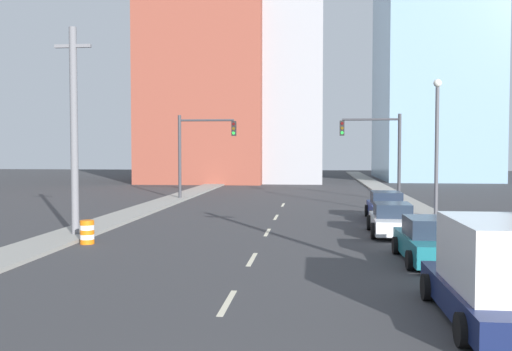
% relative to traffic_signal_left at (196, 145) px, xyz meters
% --- Properties ---
extents(sidewalk_left, '(2.11, 89.83, 0.14)m').
position_rel_traffic_signal_left_xyz_m(sidewalk_left, '(-1.64, 8.55, -4.07)').
color(sidewalk_left, gray).
rests_on(sidewalk_left, ground).
extents(sidewalk_right, '(2.11, 89.83, 0.14)m').
position_rel_traffic_signal_left_xyz_m(sidewalk_right, '(15.24, 8.55, -4.07)').
color(sidewalk_right, gray).
rests_on(sidewalk_right, ground).
extents(lane_stripe_at_8m, '(0.16, 2.40, 0.01)m').
position_rel_traffic_signal_left_xyz_m(lane_stripe_at_8m, '(6.80, -28.57, -4.14)').
color(lane_stripe_at_8m, beige).
rests_on(lane_stripe_at_8m, ground).
extents(lane_stripe_at_13m, '(0.16, 2.40, 0.01)m').
position_rel_traffic_signal_left_xyz_m(lane_stripe_at_13m, '(6.80, -22.98, -4.14)').
color(lane_stripe_at_13m, beige).
rests_on(lane_stripe_at_13m, ground).
extents(lane_stripe_at_20m, '(0.16, 2.40, 0.01)m').
position_rel_traffic_signal_left_xyz_m(lane_stripe_at_20m, '(6.80, -16.54, -4.14)').
color(lane_stripe_at_20m, beige).
rests_on(lane_stripe_at_20m, ground).
extents(lane_stripe_at_26m, '(0.16, 2.40, 0.01)m').
position_rel_traffic_signal_left_xyz_m(lane_stripe_at_26m, '(6.80, -10.66, -4.14)').
color(lane_stripe_at_26m, beige).
rests_on(lane_stripe_at_26m, ground).
extents(lane_stripe_at_33m, '(0.16, 2.40, 0.01)m').
position_rel_traffic_signal_left_xyz_m(lane_stripe_at_33m, '(6.80, -3.46, -4.14)').
color(lane_stripe_at_33m, beige).
rests_on(lane_stripe_at_33m, ground).
extents(building_brick_left, '(14.00, 16.00, 20.16)m').
position_rel_traffic_signal_left_xyz_m(building_brick_left, '(-3.73, 25.43, 5.94)').
color(building_brick_left, brown).
rests_on(building_brick_left, ground).
extents(building_office_center, '(12.00, 20.00, 26.26)m').
position_rel_traffic_signal_left_xyz_m(building_office_center, '(3.78, 29.43, 8.99)').
color(building_office_center, '#99999E').
rests_on(building_office_center, ground).
extents(building_glass_right, '(13.00, 20.00, 33.84)m').
position_rel_traffic_signal_left_xyz_m(building_glass_right, '(23.85, 33.43, 12.77)').
color(building_glass_right, '#7A9EB7').
rests_on(building_glass_right, ground).
extents(traffic_signal_left, '(4.44, 0.35, 6.39)m').
position_rel_traffic_signal_left_xyz_m(traffic_signal_left, '(0.00, 0.00, 0.00)').
color(traffic_signal_left, '#38383D').
rests_on(traffic_signal_left, ground).
extents(traffic_signal_right, '(4.44, 0.35, 6.39)m').
position_rel_traffic_signal_left_xyz_m(traffic_signal_right, '(13.84, 0.00, 0.00)').
color(traffic_signal_right, '#38383D').
rests_on(traffic_signal_right, ground).
extents(utility_pole_left_mid, '(1.60, 0.32, 8.99)m').
position_rel_traffic_signal_left_xyz_m(utility_pole_left_mid, '(-1.35, -18.78, 0.47)').
color(utility_pole_left_mid, slate).
rests_on(utility_pole_left_mid, ground).
extents(traffic_barrel, '(0.56, 0.56, 0.95)m').
position_rel_traffic_signal_left_xyz_m(traffic_barrel, '(-0.14, -20.43, -3.67)').
color(traffic_barrel, orange).
rests_on(traffic_barrel, ground).
extents(street_lamp, '(0.44, 0.44, 7.58)m').
position_rel_traffic_signal_left_xyz_m(street_lamp, '(15.51, -10.65, 0.30)').
color(street_lamp, '#4C4C51').
rests_on(street_lamp, ground).
extents(box_truck_navy, '(2.37, 5.49, 2.28)m').
position_rel_traffic_signal_left_xyz_m(box_truck_navy, '(12.81, -29.69, -3.08)').
color(box_truck_navy, '#141E47').
rests_on(box_truck_navy, ground).
extents(sedan_teal, '(2.05, 4.50, 1.50)m').
position_rel_traffic_signal_left_xyz_m(sedan_teal, '(12.78, -22.81, -3.47)').
color(sedan_teal, '#196B75').
rests_on(sedan_teal, ground).
extents(sedan_white, '(2.14, 4.55, 1.41)m').
position_rel_traffic_signal_left_xyz_m(sedan_white, '(12.38, -16.65, -3.49)').
color(sedan_white, silver).
rests_on(sedan_white, ground).
extents(sedan_blue, '(2.10, 4.72, 1.53)m').
position_rel_traffic_signal_left_xyz_m(sedan_blue, '(12.77, -11.30, -3.45)').
color(sedan_blue, navy).
rests_on(sedan_blue, ground).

